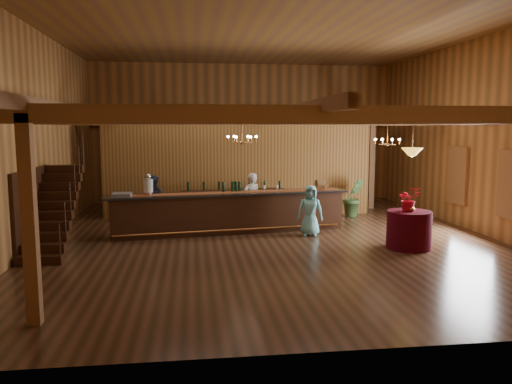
{
  "coord_description": "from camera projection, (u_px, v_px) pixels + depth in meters",
  "views": [
    {
      "loc": [
        -2.07,
        -13.19,
        3.0
      ],
      "look_at": [
        -0.32,
        0.44,
        1.21
      ],
      "focal_mm": 35.0,
      "sensor_mm": 36.0,
      "label": 1
    }
  ],
  "objects": [
    {
      "name": "bartender",
      "position": [
        251.0,
        200.0,
        15.06
      ],
      "size": [
        0.7,
        0.6,
        1.63
      ],
      "primitive_type": "imported",
      "rotation": [
        0.0,
        0.0,
        3.57
      ],
      "color": "white",
      "rests_on": "floor"
    },
    {
      "name": "window_right_back",
      "position": [
        458.0,
        175.0,
        15.16
      ],
      "size": [
        0.12,
        1.05,
        1.75
      ],
      "primitive_type": "cube",
      "color": "white",
      "rests_on": "wall_right"
    },
    {
      "name": "wall_back",
      "position": [
        243.0,
        133.0,
        20.16
      ],
      "size": [
        12.0,
        0.1,
        5.5
      ],
      "primitive_type": "cube",
      "color": "#BA7B3C",
      "rests_on": "floor"
    },
    {
      "name": "round_table",
      "position": [
        409.0,
        230.0,
        12.37
      ],
      "size": [
        1.09,
        1.09,
        0.94
      ],
      "primitive_type": "cylinder",
      "color": "#5A0315",
      "rests_on": "floor"
    },
    {
      "name": "support_posts",
      "position": [
        273.0,
        181.0,
        12.93
      ],
      "size": [
        9.2,
        10.2,
        3.2
      ],
      "color": "#9B643D",
      "rests_on": "floor"
    },
    {
      "name": "chandelier_right",
      "position": [
        387.0,
        141.0,
        15.05
      ],
      "size": [
        0.8,
        0.8,
        0.78
      ],
      "color": "#C07B3F",
      "rests_on": "beam_grid"
    },
    {
      "name": "staircase",
      "position": [
        53.0,
        210.0,
        12.08
      ],
      "size": [
        1.0,
        2.8,
        2.0
      ],
      "color": "#341A0E",
      "rests_on": "floor"
    },
    {
      "name": "tasting_bar",
      "position": [
        230.0,
        212.0,
        14.21
      ],
      "size": [
        6.98,
        1.77,
        1.17
      ],
      "rotation": [
        0.0,
        0.0,
        0.13
      ],
      "color": "#341A0E",
      "rests_on": "floor"
    },
    {
      "name": "chandelier_left",
      "position": [
        242.0,
        139.0,
        13.39
      ],
      "size": [
        0.8,
        0.8,
        0.67
      ],
      "color": "#C07B3F",
      "rests_on": "beam_grid"
    },
    {
      "name": "table_flowers",
      "position": [
        409.0,
        199.0,
        12.29
      ],
      "size": [
        0.59,
        0.53,
        0.6
      ],
      "primitive_type": "imported",
      "rotation": [
        0.0,
        0.0,
        0.12
      ],
      "color": "red",
      "rests_on": "round_table"
    },
    {
      "name": "wall_right",
      "position": [
        481.0,
        136.0,
        14.03
      ],
      "size": [
        0.1,
        14.0,
        5.5
      ],
      "primitive_type": "cube",
      "color": "#BA7B3C",
      "rests_on": "floor"
    },
    {
      "name": "ceiling",
      "position": [
        270.0,
        30.0,
        12.92
      ],
      "size": [
        14.0,
        14.0,
        0.0
      ],
      "primitive_type": "plane",
      "rotation": [
        3.14,
        0.0,
        0.0
      ],
      "color": "olive",
      "rests_on": "wall_back"
    },
    {
      "name": "backbar_shelf",
      "position": [
        235.0,
        204.0,
        16.4
      ],
      "size": [
        3.45,
        1.0,
        0.96
      ],
      "primitive_type": "cube",
      "rotation": [
        0.0,
        0.0,
        0.14
      ],
      "color": "#341A0E",
      "rests_on": "floor"
    },
    {
      "name": "guest",
      "position": [
        310.0,
        211.0,
        13.79
      ],
      "size": [
        0.77,
        0.59,
        1.41
      ],
      "primitive_type": "imported",
      "rotation": [
        0.0,
        0.0,
        -0.22
      ],
      "color": "#80DAE4",
      "rests_on": "floor"
    },
    {
      "name": "floor",
      "position": [
        270.0,
        238.0,
        13.63
      ],
      "size": [
        14.0,
        14.0,
        0.0
      ],
      "primitive_type": "plane",
      "color": "brown",
      "rests_on": "ground"
    },
    {
      "name": "bar_bottle_1",
      "position": [
        232.0,
        187.0,
        14.27
      ],
      "size": [
        0.07,
        0.07,
        0.3
      ],
      "primitive_type": "cylinder",
      "color": "black",
      "rests_on": "tasting_bar"
    },
    {
      "name": "backroom_boxes",
      "position": [
        240.0,
        193.0,
        18.93
      ],
      "size": [
        4.1,
        0.6,
        1.1
      ],
      "color": "#341A0E",
      "rests_on": "floor"
    },
    {
      "name": "raffle_drum",
      "position": [
        321.0,
        184.0,
        14.76
      ],
      "size": [
        0.34,
        0.24,
        0.3
      ],
      "color": "brown",
      "rests_on": "tasting_bar"
    },
    {
      "name": "bar_bottle_3",
      "position": [
        240.0,
        187.0,
        14.33
      ],
      "size": [
        0.07,
        0.07,
        0.3
      ],
      "primitive_type": "cylinder",
      "color": "black",
      "rests_on": "tasting_bar"
    },
    {
      "name": "floor_plant",
      "position": [
        354.0,
        197.0,
        16.75
      ],
      "size": [
        0.79,
        0.67,
        1.32
      ],
      "primitive_type": "imported",
      "rotation": [
        0.0,
        0.0,
        0.12
      ],
      "color": "#3A5D2C",
      "rests_on": "floor"
    },
    {
      "name": "pendant_lamp",
      "position": [
        412.0,
        152.0,
        12.12
      ],
      "size": [
        0.52,
        0.52,
        0.9
      ],
      "color": "#C07B3F",
      "rests_on": "beam_grid"
    },
    {
      "name": "beverage_dispenser",
      "position": [
        148.0,
        185.0,
        13.58
      ],
      "size": [
        0.26,
        0.26,
        0.6
      ],
      "color": "silver",
      "rests_on": "tasting_bar"
    },
    {
      "name": "wall_front",
      "position": [
        355.0,
        147.0,
        6.39
      ],
      "size": [
        12.0,
        0.1,
        5.5
      ],
      "primitive_type": "cube",
      "color": "#BA7B3C",
      "rests_on": "floor"
    },
    {
      "name": "partition_wall",
      "position": [
        239.0,
        170.0,
        16.81
      ],
      "size": [
        9.0,
        0.18,
        3.1
      ],
      "primitive_type": "cube",
      "color": "olive",
      "rests_on": "floor"
    },
    {
      "name": "bar_bottle_2",
      "position": [
        236.0,
        187.0,
        14.3
      ],
      "size": [
        0.07,
        0.07,
        0.3
      ],
      "primitive_type": "cylinder",
      "color": "black",
      "rests_on": "tasting_bar"
    },
    {
      "name": "wall_left",
      "position": [
        34.0,
        137.0,
        12.51
      ],
      "size": [
        0.1,
        14.0,
        5.5
      ],
      "primitive_type": "cube",
      "color": "#BA7B3C",
      "rests_on": "floor"
    },
    {
      "name": "glass_rack_tray",
      "position": [
        122.0,
        195.0,
        13.33
      ],
      "size": [
        0.5,
        0.5,
        0.1
      ],
      "primitive_type": "cube",
      "color": "gray",
      "rests_on": "tasting_bar"
    },
    {
      "name": "beam_grid",
      "position": [
        267.0,
        118.0,
        13.71
      ],
      "size": [
        11.9,
        13.9,
        0.39
      ],
      "color": "#9B643D",
      "rests_on": "wall_left"
    },
    {
      "name": "table_vase",
      "position": [
        411.0,
        206.0,
        12.21
      ],
      "size": [
        0.17,
        0.17,
        0.27
      ],
      "primitive_type": "imported",
      "rotation": [
        0.0,
        0.0,
        -0.3
      ],
      "color": "#C07B3F",
      "rests_on": "round_table"
    },
    {
      "name": "bar_bottle_0",
      "position": [
        224.0,
        187.0,
        14.21
      ],
      "size": [
        0.07,
        0.07,
        0.3
      ],
      "primitive_type": "cylinder",
      "color": "black",
      "rests_on": "tasting_bar"
    },
    {
      "name": "window_right_front",
      "position": [
        512.0,
        185.0,
        12.6
      ],
      "size": [
        0.12,
        1.05,
        1.75
      ],
      "primitive_type": "cube",
      "color": "white",
      "rests_on": "wall_right"
    },
    {
      "name": "staff_second",
      "position": [
        153.0,
        202.0,
        14.75
      ],
      "size": [
        0.85,
        0.71,
        1.59
      ],
      "primitive_type": "imported",
      "rotation": [
        0.0,
        0.0,
        3.29
      ],
      "color": "#26293B",
      "rests_on": "floor"
    }
  ]
}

